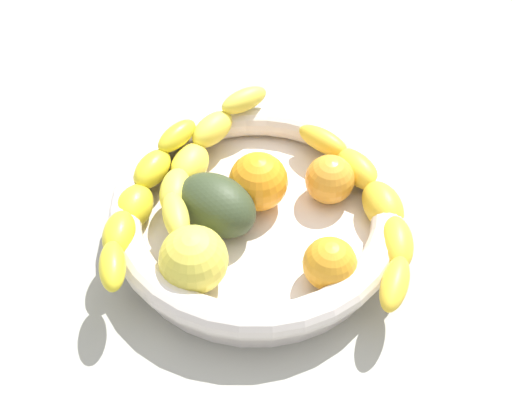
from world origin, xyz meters
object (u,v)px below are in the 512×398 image
Objects in this scene: banana_draped_left at (198,159)px; avocado_dark at (216,205)px; banana_arching_top at (373,205)px; orange_mid_right at (330,264)px; orange_front at (330,179)px; orange_mid_left at (260,182)px; fruit_bowl at (256,214)px; banana_draped_right at (139,201)px; apple_yellow at (194,260)px.

banana_draped_left is 2.69× the size of avocado_dark.
orange_mid_right is (-4.11, -7.79, 0.17)cm from banana_arching_top.
orange_mid_right is (0.26, -10.66, -0.03)cm from orange_front.
orange_front is at bearing 91.38° from orange_mid_right.
orange_front and orange_mid_right have the same top height.
fruit_bowl is at bearing -93.20° from orange_mid_left.
avocado_dark is (-15.42, -2.03, 0.52)cm from banana_arching_top.
fruit_bowl is 1.28× the size of banana_draped_right.
orange_mid_left is (11.70, 3.66, 0.14)cm from banana_draped_right.
orange_mid_left is 0.95× the size of apple_yellow.
banana_draped_right is at bearing 163.85° from orange_mid_right.
apple_yellow is (1.68, -12.94, 0.04)cm from banana_draped_left.
orange_mid_left is at bearing 173.07° from banana_arching_top.
apple_yellow reaches higher than fruit_bowl.
orange_mid_right is at bearing -39.67° from banana_draped_left.
banana_draped_right is at bearing -173.48° from fruit_bowl.
avocado_dark is (-3.95, -3.43, -0.15)cm from orange_mid_left.
orange_front is 0.80× the size of apple_yellow.
orange_front is at bearing 44.48° from apple_yellow.
orange_front is 17.03cm from apple_yellow.
fruit_bowl is 4.60× the size of apple_yellow.
orange_mid_left is at bearing 40.92° from avocado_dark.
banana_arching_top reaches higher than fruit_bowl.
orange_mid_right is at bearing -26.96° from avocado_dark.
orange_mid_right is at bearing -88.62° from orange_front.
banana_arching_top is 4.66× the size of orange_front.
fruit_bowl is 3.34cm from orange_mid_left.
fruit_bowl is at bearing 58.82° from apple_yellow.
fruit_bowl is 11.86cm from banana_draped_right.
orange_mid_left is 1.20× the size of orange_mid_right.
banana_arching_top is 3.93× the size of orange_mid_left.
orange_mid_right is 12.48cm from apple_yellow.
banana_draped_right is at bearing -128.99° from banana_draped_left.
banana_arching_top is at bearing 5.59° from banana_draped_right.
banana_draped_left is at bearing 97.40° from apple_yellow.
orange_front is at bearing 27.80° from fruit_bowl.
banana_draped_left and avocado_dark have the same top height.
banana_draped_right is at bearing 134.48° from apple_yellow.
fruit_bowl is 1.24× the size of banana_arching_top.
banana_draped_right is (-11.57, -1.32, 2.24)cm from fruit_bowl.
apple_yellow is at bearing -115.75° from orange_mid_left.
apple_yellow is at bearing -151.26° from banana_arching_top.
banana_arching_top is (18.19, -3.89, -0.81)cm from banana_draped_left.
banana_draped_left is 6.54cm from avocado_dark.
fruit_bowl is at bearing 137.59° from orange_mid_right.
banana_draped_left is 13.05cm from apple_yellow.
orange_front is at bearing 23.91° from avocado_dark.
avocado_dark is at bearing -139.08° from orange_mid_left.
banana_draped_right is at bearing -174.41° from banana_arching_top.
apple_yellow reaches higher than banana_draped_left.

